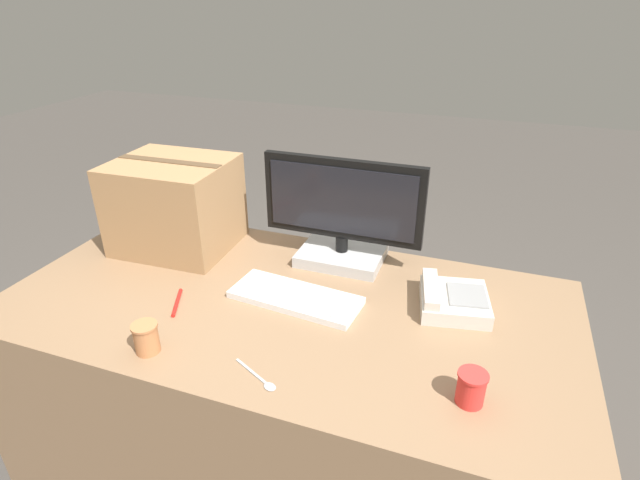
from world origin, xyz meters
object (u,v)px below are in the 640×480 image
object	(u,v)px
desk_phone	(452,300)
paper_cup_left	(146,338)
paper_cup_right	(471,388)
keyboard	(295,297)
pen_marker	(177,302)
spoon	(261,380)
monitor	(342,220)
cardboard_box	(175,205)

from	to	relation	value
desk_phone	paper_cup_left	bearing A→B (deg)	-157.98
paper_cup_right	paper_cup_left	bearing A→B (deg)	-173.07
paper_cup_right	keyboard	bearing A→B (deg)	154.78
paper_cup_left	paper_cup_right	world-z (taller)	paper_cup_left
keyboard	pen_marker	bearing A→B (deg)	-151.43
desk_phone	paper_cup_right	xyz separation A→B (m)	(0.09, -0.39, 0.01)
pen_marker	desk_phone	bearing A→B (deg)	-96.37
keyboard	spoon	distance (m)	0.37
monitor	paper_cup_right	size ratio (longest dim) A/B	6.57
monitor	spoon	world-z (taller)	monitor
keyboard	paper_cup_left	bearing A→B (deg)	-122.40
pen_marker	monitor	bearing A→B (deg)	-67.03
monitor	cardboard_box	distance (m)	0.63
paper_cup_left	paper_cup_right	xyz separation A→B (m)	(0.85, 0.10, -0.00)
cardboard_box	pen_marker	distance (m)	0.45
paper_cup_left	cardboard_box	xyz separation A→B (m)	(-0.28, 0.58, 0.12)
keyboard	pen_marker	xyz separation A→B (m)	(-0.34, -0.15, -0.01)
desk_phone	paper_cup_right	world-z (taller)	paper_cup_right
keyboard	paper_cup_left	xyz separation A→B (m)	(-0.29, -0.37, 0.03)
paper_cup_right	cardboard_box	xyz separation A→B (m)	(-1.13, 0.47, 0.12)
monitor	paper_cup_left	distance (m)	0.76
monitor	keyboard	bearing A→B (deg)	-101.18
keyboard	paper_cup_left	distance (m)	0.47
keyboard	cardboard_box	world-z (taller)	cardboard_box
desk_phone	paper_cup_left	size ratio (longest dim) A/B	2.86
spoon	cardboard_box	size ratio (longest dim) A/B	0.35
keyboard	desk_phone	world-z (taller)	desk_phone
spoon	paper_cup_right	bearing A→B (deg)	38.15
monitor	paper_cup_left	bearing A→B (deg)	-117.48
keyboard	cardboard_box	size ratio (longest dim) A/B	1.01
pen_marker	spoon	bearing A→B (deg)	-143.63
keyboard	pen_marker	size ratio (longest dim) A/B	3.13
spoon	desk_phone	bearing A→B (deg)	76.39
paper_cup_right	pen_marker	distance (m)	0.91
keyboard	desk_phone	size ratio (longest dim) A/B	1.72
cardboard_box	keyboard	bearing A→B (deg)	-20.23
spoon	cardboard_box	world-z (taller)	cardboard_box
desk_phone	paper_cup_left	world-z (taller)	paper_cup_left
cardboard_box	desk_phone	bearing A→B (deg)	-4.58
desk_phone	pen_marker	bearing A→B (deg)	-172.55
keyboard	paper_cup_right	bearing A→B (deg)	-19.57
spoon	pen_marker	bearing A→B (deg)	177.73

